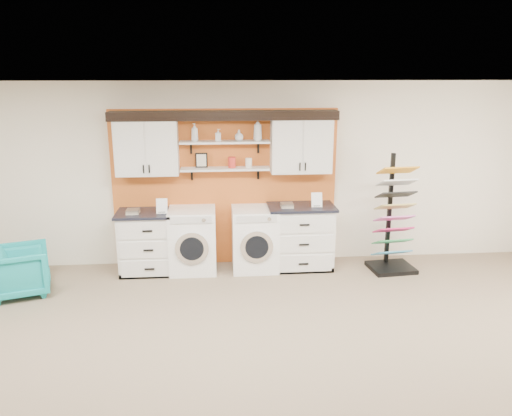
{
  "coord_description": "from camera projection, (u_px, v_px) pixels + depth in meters",
  "views": [
    {
      "loc": [
        -0.14,
        -3.51,
        2.92
      ],
      "look_at": [
        0.34,
        2.3,
        1.33
      ],
      "focal_mm": 35.0,
      "sensor_mm": 36.0,
      "label": 1
    }
  ],
  "objects": [
    {
      "name": "ceiling",
      "position": [
        234.0,
        90.0,
        3.42
      ],
      "size": [
        10.0,
        10.0,
        0.0
      ],
      "primitive_type": "plane",
      "rotation": [
        3.14,
        0.0,
        0.0
      ],
      "color": "white",
      "rests_on": "wall_back"
    },
    {
      "name": "wall_back",
      "position": [
        225.0,
        175.0,
        7.63
      ],
      "size": [
        10.0,
        0.0,
        10.0
      ],
      "primitive_type": "plane",
      "rotation": [
        1.57,
        0.0,
        0.0
      ],
      "color": "#EFE4CF",
      "rests_on": "floor"
    },
    {
      "name": "accent_panel",
      "position": [
        225.0,
        188.0,
        7.65
      ],
      "size": [
        3.4,
        0.07,
        2.4
      ],
      "primitive_type": "cube",
      "color": "#C45C21",
      "rests_on": "wall_back"
    },
    {
      "name": "upper_cabinet_left",
      "position": [
        147.0,
        146.0,
        7.22
      ],
      "size": [
        0.9,
        0.35,
        0.84
      ],
      "color": "silver",
      "rests_on": "wall_back"
    },
    {
      "name": "upper_cabinet_right",
      "position": [
        301.0,
        145.0,
        7.4
      ],
      "size": [
        0.9,
        0.35,
        0.84
      ],
      "color": "silver",
      "rests_on": "wall_back"
    },
    {
      "name": "shelf_lower",
      "position": [
        225.0,
        169.0,
        7.41
      ],
      "size": [
        1.32,
        0.28,
        0.03
      ],
      "primitive_type": "cube",
      "color": "silver",
      "rests_on": "wall_back"
    },
    {
      "name": "shelf_upper",
      "position": [
        225.0,
        142.0,
        7.3
      ],
      "size": [
        1.32,
        0.28,
        0.03
      ],
      "primitive_type": "cube",
      "color": "silver",
      "rests_on": "wall_back"
    },
    {
      "name": "crown_molding",
      "position": [
        224.0,
        114.0,
        7.21
      ],
      "size": [
        3.3,
        0.41,
        0.13
      ],
      "color": "black",
      "rests_on": "wall_back"
    },
    {
      "name": "picture_frame",
      "position": [
        201.0,
        160.0,
        7.39
      ],
      "size": [
        0.18,
        0.02,
        0.22
      ],
      "color": "black",
      "rests_on": "shelf_lower"
    },
    {
      "name": "canister_red",
      "position": [
        232.0,
        162.0,
        7.39
      ],
      "size": [
        0.11,
        0.11,
        0.16
      ],
      "primitive_type": "cylinder",
      "color": "red",
      "rests_on": "shelf_lower"
    },
    {
      "name": "canister_cream",
      "position": [
        249.0,
        163.0,
        7.41
      ],
      "size": [
        0.1,
        0.1,
        0.14
      ],
      "primitive_type": "cylinder",
      "color": "silver",
      "rests_on": "shelf_lower"
    },
    {
      "name": "base_cabinet_left",
      "position": [
        151.0,
        242.0,
        7.44
      ],
      "size": [
        0.96,
        0.66,
        0.94
      ],
      "color": "silver",
      "rests_on": "floor"
    },
    {
      "name": "base_cabinet_right",
      "position": [
        301.0,
        237.0,
        7.62
      ],
      "size": [
        1.0,
        0.66,
        0.98
      ],
      "color": "silver",
      "rests_on": "floor"
    },
    {
      "name": "washer",
      "position": [
        193.0,
        240.0,
        7.49
      ],
      "size": [
        0.69,
        0.71,
        0.96
      ],
      "color": "white",
      "rests_on": "floor"
    },
    {
      "name": "dryer",
      "position": [
        255.0,
        239.0,
        7.56
      ],
      "size": [
        0.68,
        0.71,
        0.95
      ],
      "color": "white",
      "rests_on": "floor"
    },
    {
      "name": "sample_rack",
      "position": [
        393.0,
        235.0,
        7.51
      ],
      "size": [
        0.69,
        0.59,
        1.77
      ],
      "rotation": [
        0.0,
        0.0,
        0.1
      ],
      "color": "black",
      "rests_on": "floor"
    },
    {
      "name": "armchair",
      "position": [
        21.0,
        271.0,
        6.73
      ],
      "size": [
        0.9,
        0.89,
        0.66
      ],
      "primitive_type": "imported",
      "rotation": [
        0.0,
        0.0,
        1.88
      ],
      "color": "teal",
      "rests_on": "floor"
    },
    {
      "name": "soap_bottle_a",
      "position": [
        195.0,
        132.0,
        7.23
      ],
      "size": [
        0.14,
        0.14,
        0.26
      ],
      "primitive_type": "imported",
      "rotation": [
        0.0,
        0.0,
        -0.49
      ],
      "color": "silver",
      "rests_on": "shelf_upper"
    },
    {
      "name": "soap_bottle_b",
      "position": [
        218.0,
        135.0,
        7.27
      ],
      "size": [
        0.09,
        0.08,
        0.18
      ],
      "primitive_type": "imported",
      "rotation": [
        0.0,
        0.0,
        1.51
      ],
      "color": "silver",
      "rests_on": "shelf_upper"
    },
    {
      "name": "soap_bottle_c",
      "position": [
        239.0,
        135.0,
        7.29
      ],
      "size": [
        0.13,
        0.13,
        0.16
      ],
      "primitive_type": "imported",
      "rotation": [
        0.0,
        0.0,
        -0.0
      ],
      "color": "silver",
      "rests_on": "shelf_upper"
    },
    {
      "name": "soap_bottle_d",
      "position": [
        258.0,
        129.0,
        7.29
      ],
      "size": [
        0.18,
        0.18,
        0.32
      ],
      "primitive_type": "imported",
      "rotation": [
        0.0,
        0.0,
        0.75
      ],
      "color": "silver",
      "rests_on": "shelf_upper"
    }
  ]
}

